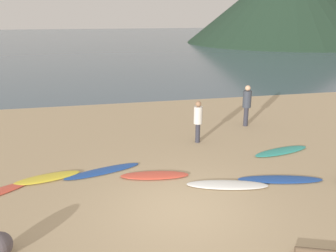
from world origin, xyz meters
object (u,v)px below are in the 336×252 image
Objects in this scene: surfboard_5 at (280,179)px; person_0 at (247,102)px; surfboard_4 at (227,185)px; surfboard_6 at (281,151)px; surfboard_2 at (103,171)px; person_1 at (198,118)px; surfboard_1 at (48,178)px; surfboard_3 at (155,175)px.

person_0 reaches higher than surfboard_5.
surfboard_4 is 1.03× the size of surfboard_6.
person_1 is at bearing 11.04° from surfboard_2.
surfboard_2 is at bearing 47.11° from person_0.
person_0 is at bearing 89.41° from surfboard_5.
surfboard_6 is at bearing 107.13° from person_0.
surfboard_6 is (6.26, 0.29, 0.01)m from surfboard_2.
surfboard_4 is 0.93× the size of surfboard_5.
surfboard_1 reaches higher than surfboard_2.
surfboard_2 is 7.29m from person_0.
surfboard_1 is at bearing 179.65° from surfboard_3.
surfboard_1 is 1.07× the size of person_0.
surfboard_3 is 1.15× the size of person_0.
person_1 reaches higher than surfboard_2.
surfboard_5 is 1.55× the size of person_1.
surfboard_3 is at bearing -24.00° from surfboard_1.
surfboard_5 is (3.56, -1.07, -0.01)m from surfboard_3.
surfboard_5 is (5.07, -1.74, 0.00)m from surfboard_2.
person_0 reaches higher than surfboard_4.
person_1 is at bearing 48.49° from person_0.
surfboard_6 is at bearing 20.65° from surfboard_3.
person_0 is (4.82, 4.13, 1.01)m from surfboard_3.
surfboard_4 is 1.30× the size of person_0.
surfboard_2 is 3.83m from surfboard_4.
person_0 reaches higher than surfboard_2.
surfboard_2 is 1.50× the size of person_1.
surfboard_4 reaches higher than surfboard_6.
surfboard_1 is 0.76× the size of surfboard_5.
surfboard_1 reaches higher than surfboard_5.
surfboard_1 is 3.18m from surfboard_3.
surfboard_1 is 1.18× the size of person_1.
surfboard_3 is at bearing 178.87° from surfboard_6.
surfboard_3 is 2.18m from surfboard_4.
surfboard_3 reaches higher than surfboard_5.
surfboard_3 is 0.88× the size of surfboard_4.
surfboard_5 is (6.69, -1.60, -0.01)m from surfboard_1.
surfboard_3 is 0.91× the size of surfboard_6.
person_1 reaches higher than surfboard_4.
surfboard_2 is (1.62, 0.14, -0.01)m from surfboard_1.
person_1 is at bearing 6.91° from surfboard_1.
surfboard_2 is at bearing 167.67° from surfboard_4.
surfboard_2 is 1.04× the size of surfboard_4.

